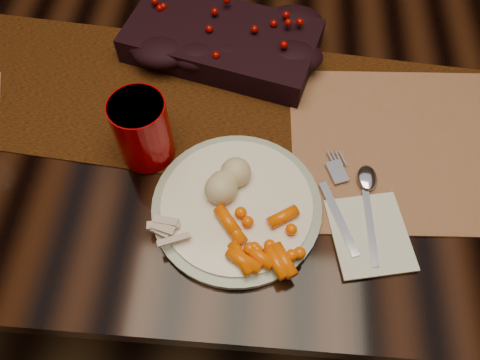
# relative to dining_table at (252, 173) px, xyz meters

# --- Properties ---
(floor) EXTENTS (5.00, 5.00, 0.00)m
(floor) POSITION_rel_dining_table_xyz_m (0.00, 0.00, -0.38)
(floor) COLOR black
(floor) RESTS_ON ground
(dining_table) EXTENTS (1.80, 1.00, 0.75)m
(dining_table) POSITION_rel_dining_table_xyz_m (0.00, 0.00, 0.00)
(dining_table) COLOR black
(dining_table) RESTS_ON floor
(table_runner) EXTENTS (1.57, 0.45, 0.00)m
(table_runner) POSITION_rel_dining_table_xyz_m (-0.05, -0.09, 0.38)
(table_runner) COLOR #381B05
(table_runner) RESTS_ON dining_table
(centerpiece) EXTENTS (0.39, 0.26, 0.07)m
(centerpiece) POSITION_rel_dining_table_xyz_m (-0.07, 0.04, 0.41)
(centerpiece) COLOR black
(centerpiece) RESTS_ON table_runner
(placemat_main) EXTENTS (0.47, 0.36, 0.00)m
(placemat_main) POSITION_rel_dining_table_xyz_m (0.30, -0.15, 0.38)
(placemat_main) COLOR brown
(placemat_main) RESTS_ON dining_table
(dinner_plate) EXTENTS (0.34, 0.34, 0.01)m
(dinner_plate) POSITION_rel_dining_table_xyz_m (-0.01, -0.29, 0.39)
(dinner_plate) COLOR #EEE5C9
(dinner_plate) RESTS_ON placemat_main
(baby_carrots) EXTENTS (0.13, 0.11, 0.02)m
(baby_carrots) POSITION_rel_dining_table_xyz_m (0.01, -0.35, 0.40)
(baby_carrots) COLOR #F65900
(baby_carrots) RESTS_ON dinner_plate
(mashed_potatoes) EXTENTS (0.10, 0.09, 0.05)m
(mashed_potatoes) POSITION_rel_dining_table_xyz_m (-0.03, -0.26, 0.42)
(mashed_potatoes) COLOR beige
(mashed_potatoes) RESTS_ON dinner_plate
(turkey_shreds) EXTENTS (0.09, 0.09, 0.02)m
(turkey_shreds) POSITION_rel_dining_table_xyz_m (-0.11, -0.35, 0.40)
(turkey_shreds) COLOR gray
(turkey_shreds) RESTS_ON dinner_plate
(napkin) EXTENTS (0.14, 0.15, 0.00)m
(napkin) POSITION_rel_dining_table_xyz_m (0.19, -0.33, 0.38)
(napkin) COLOR silver
(napkin) RESTS_ON placemat_main
(fork) EXTENTS (0.08, 0.16, 0.00)m
(fork) POSITION_rel_dining_table_xyz_m (0.14, -0.28, 0.39)
(fork) COLOR silver
(fork) RESTS_ON napkin
(spoon) EXTENTS (0.04, 0.16, 0.00)m
(spoon) POSITION_rel_dining_table_xyz_m (0.19, -0.29, 0.39)
(spoon) COLOR #BEBEBE
(spoon) RESTS_ON napkin
(red_cup) EXTENTS (0.10, 0.10, 0.12)m
(red_cup) POSITION_rel_dining_table_xyz_m (-0.17, -0.20, 0.44)
(red_cup) COLOR #810001
(red_cup) RESTS_ON placemat_main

